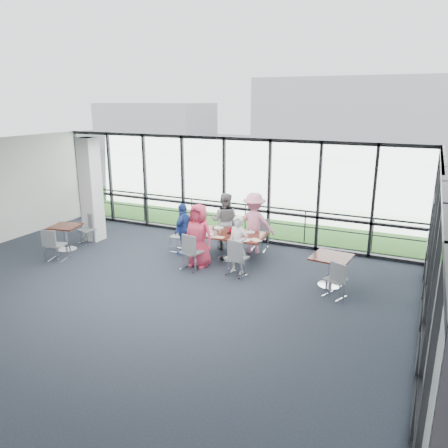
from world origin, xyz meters
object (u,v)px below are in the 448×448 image
at_px(chair_main_fl, 228,234).
at_px(chair_spare_lb, 87,230).
at_px(diner_far_right, 254,223).
at_px(diner_far_left, 225,221).
at_px(diner_end, 184,229).
at_px(chair_main_nl, 192,252).
at_px(structural_column, 91,190).
at_px(side_table_left, 65,230).
at_px(diner_near_left, 199,236).
at_px(chair_main_fr, 259,236).
at_px(chair_main_nr, 237,258).
at_px(chair_main_end, 179,236).
at_px(chair_spare_r, 335,279).
at_px(chair_spare_la, 56,245).
at_px(main_table, 229,238).
at_px(side_table_right, 331,261).
at_px(diner_near_right, 238,245).

xyz_separation_m(chair_main_fl, chair_spare_lb, (-4.06, -1.58, 0.03)).
bearing_deg(chair_spare_lb, chair_main_fl, -143.42).
bearing_deg(chair_main_fl, diner_far_right, 155.54).
xyz_separation_m(diner_far_left, chair_main_fl, (0.03, 0.17, -0.43)).
xyz_separation_m(diner_end, chair_main_nl, (0.80, -0.96, -0.26)).
height_order(structural_column, side_table_left, structural_column).
height_order(diner_near_left, chair_main_fr, diner_near_left).
bearing_deg(chair_main_fl, chair_spare_lb, 7.23).
distance_m(diner_end, chair_main_nr, 2.21).
height_order(chair_main_nr, chair_main_end, chair_main_nr).
relative_size(side_table_left, chair_spare_r, 1.10).
bearing_deg(diner_near_left, diner_far_right, 63.81).
height_order(chair_main_fr, chair_spare_la, chair_main_fr).
relative_size(chair_main_end, chair_spare_r, 1.06).
bearing_deg(main_table, chair_main_nl, -119.01).
bearing_deg(diner_far_left, chair_main_end, 25.96).
relative_size(structural_column, main_table, 1.56).
distance_m(chair_main_fl, chair_spare_lb, 4.35).
xyz_separation_m(side_table_left, chair_main_end, (3.07, 1.33, -0.17)).
distance_m(diner_near_left, chair_main_end, 1.41).
bearing_deg(side_table_left, side_table_right, 5.46).
height_order(main_table, chair_main_fr, chair_main_fr).
height_order(chair_spare_la, chair_spare_r, chair_spare_la).
distance_m(chair_main_nl, chair_main_end, 1.51).
height_order(main_table, side_table_right, same).
relative_size(diner_far_right, chair_spare_r, 2.08).
relative_size(structural_column, diner_end, 2.14).
bearing_deg(diner_near_right, side_table_left, -164.52).
xyz_separation_m(diner_near_left, diner_near_right, (1.11, 0.01, -0.10)).
xyz_separation_m(diner_end, chair_main_fr, (1.83, 1.19, -0.30)).
bearing_deg(diner_near_right, diner_far_right, 106.42).
relative_size(side_table_left, diner_far_left, 0.56).
height_order(diner_near_right, diner_far_left, diner_far_left).
xyz_separation_m(chair_main_end, chair_spare_r, (4.75, -1.18, -0.02)).
xyz_separation_m(side_table_left, chair_spare_r, (7.82, 0.16, -0.19)).
distance_m(side_table_left, chair_spare_r, 7.82).
relative_size(diner_near_right, diner_far_right, 0.85).
xyz_separation_m(diner_near_left, diner_end, (-0.85, 0.66, -0.10)).
height_order(diner_far_left, diner_far_right, diner_far_right).
bearing_deg(diner_end, structural_column, -88.78).
xyz_separation_m(chair_main_end, chair_spare_la, (-2.67, -2.09, -0.01)).
distance_m(structural_column, side_table_left, 1.52).
bearing_deg(chair_main_fl, diner_far_left, 65.66).
bearing_deg(diner_end, chair_main_fl, 142.31).
relative_size(main_table, side_table_right, 2.15).
bearing_deg(diner_near_right, chair_main_end, 169.77).
relative_size(side_table_right, chair_main_end, 1.05).
distance_m(main_table, chair_spare_la, 4.74).
relative_size(main_table, chair_main_nl, 2.10).
relative_size(diner_near_left, diner_far_left, 1.01).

